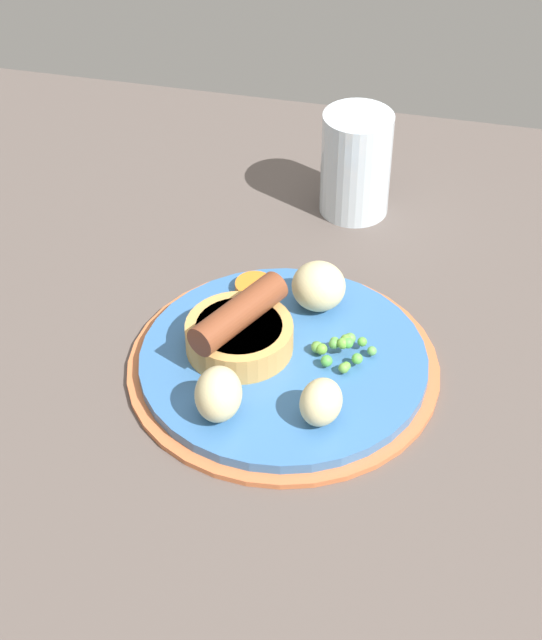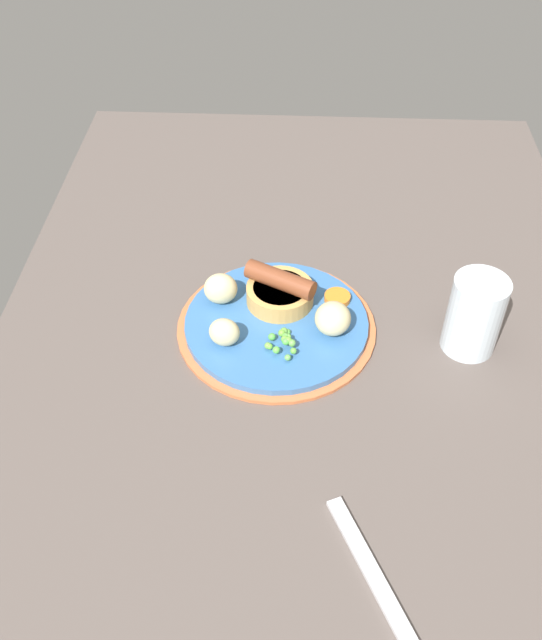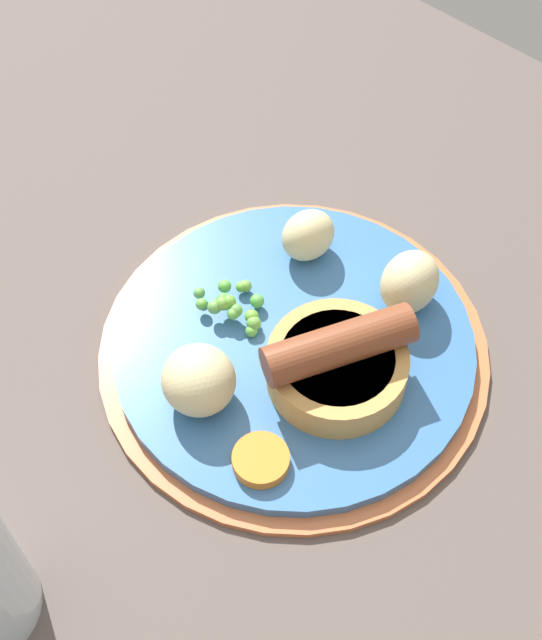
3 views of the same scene
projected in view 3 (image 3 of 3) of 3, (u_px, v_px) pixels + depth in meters
dining_table at (276, 416)px, 57.71cm from camera, size 110.00×80.00×3.00cm
dinner_plate at (294, 348)px, 58.29cm from camera, size 25.57×25.57×1.40cm
sausage_pudding at (337, 362)px, 54.51cm from camera, size 8.80×9.50×4.99cm
pea_pile at (232, 305)px, 58.10cm from camera, size 5.36×3.98×1.86cm
potato_chunk_0 at (308, 235)px, 60.39cm from camera, size 3.82×4.37×3.66cm
potato_chunk_1 at (410, 282)px, 57.69cm from camera, size 4.01×4.69×4.28cm
potato_chunk_2 at (199, 380)px, 53.44cm from camera, size 5.64×5.56×4.23cm
carrot_slice_0 at (261, 460)px, 52.27cm from camera, size 4.29×4.29×0.85cm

